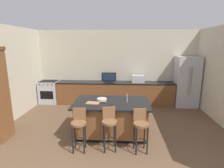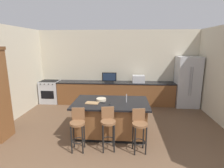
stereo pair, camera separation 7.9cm
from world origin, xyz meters
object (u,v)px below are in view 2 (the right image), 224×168
at_px(microwave, 138,79).
at_px(tv_remote, 110,104).
at_px(tv_monitor, 109,78).
at_px(bar_stool_right, 139,127).
at_px(cutting_board, 92,103).
at_px(bar_stool_left, 78,126).
at_px(range_oven, 50,92).
at_px(fruit_bowl, 101,99).
at_px(cell_phone, 103,103).
at_px(refrigerator, 187,82).
at_px(bar_stool_center, 108,125).
at_px(kitchen_island, 111,118).

bearing_deg(microwave, tv_remote, -108.78).
distance_m(microwave, tv_monitor, 1.16).
xyz_separation_m(bar_stool_right, cutting_board, (-1.16, 0.61, 0.33)).
height_order(bar_stool_left, cutting_board, bar_stool_left).
bearing_deg(range_oven, microwave, 0.02).
relative_size(microwave, fruit_bowl, 1.81).
distance_m(bar_stool_left, cell_phone, 0.91).
relative_size(range_oven, tv_remote, 5.46).
relative_size(refrigerator, cutting_board, 5.89).
height_order(microwave, cutting_board, microwave).
xyz_separation_m(bar_stool_center, bar_stool_right, (0.70, -0.03, -0.01)).
bearing_deg(range_oven, fruit_bowl, -44.44).
bearing_deg(tv_remote, cutting_board, 177.02).
relative_size(fruit_bowl, tv_remote, 1.56).
bearing_deg(bar_stool_center, tv_remote, 81.27).
height_order(microwave, bar_stool_center, microwave).
relative_size(cell_phone, tv_remote, 0.88).
height_order(kitchen_island, cutting_board, cutting_board).
distance_m(range_oven, bar_stool_left, 3.89).
bearing_deg(microwave, fruit_bowl, -115.73).
bearing_deg(bar_stool_center, microwave, 65.03).
height_order(kitchen_island, fruit_bowl, fruit_bowl).
bearing_deg(microwave, range_oven, -179.98).
distance_m(bar_stool_center, cell_phone, 0.74).
xyz_separation_m(bar_stool_right, fruit_bowl, (-0.96, 0.85, 0.35)).
bearing_deg(bar_stool_right, refrigerator, 48.95).
bearing_deg(bar_stool_right, cell_phone, 135.43).
bearing_deg(bar_stool_center, tv_monitor, 85.14).
distance_m(fruit_bowl, cell_phone, 0.19).
xyz_separation_m(range_oven, fruit_bowl, (2.46, -2.41, 0.48)).
bearing_deg(cell_phone, tv_remote, -53.75).
bearing_deg(range_oven, tv_monitor, -1.18).
relative_size(tv_monitor, cutting_board, 1.73).
distance_m(bar_stool_center, tv_remote, 0.65).
xyz_separation_m(bar_stool_left, bar_stool_right, (1.38, 0.05, -0.00)).
xyz_separation_m(microwave, bar_stool_right, (-0.20, -3.26, -0.47)).
xyz_separation_m(refrigerator, cutting_board, (-3.23, -2.59, -0.05)).
relative_size(microwave, tv_remote, 2.82).
height_order(bar_stool_left, bar_stool_right, bar_stool_left).
xyz_separation_m(tv_monitor, fruit_bowl, (-0.01, -2.36, -0.15)).
bearing_deg(bar_stool_center, fruit_bowl, 98.30).
xyz_separation_m(tv_monitor, bar_stool_center, (0.25, -3.18, -0.49)).
xyz_separation_m(refrigerator, microwave, (-1.86, 0.06, 0.08)).
bearing_deg(fruit_bowl, bar_stool_left, -114.95).
bearing_deg(microwave, bar_stool_left, -115.52).
bearing_deg(tv_monitor, bar_stool_left, -97.45).
height_order(range_oven, fruit_bowl, fruit_bowl).
bearing_deg(kitchen_island, refrigerator, 41.62).
height_order(microwave, bar_stool_right, microwave).
bearing_deg(kitchen_island, tv_monitor, 95.98).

